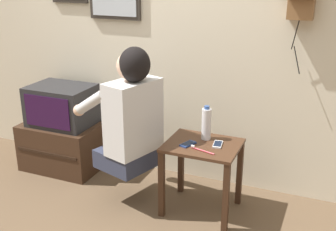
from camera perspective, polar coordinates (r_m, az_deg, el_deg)
name	(u,v)px	position (r m, az deg, el deg)	size (l,w,h in m)	color
wall_back	(167,25)	(3.43, -0.07, 12.10)	(6.80, 0.05, 2.55)	beige
side_table	(202,159)	(3.05, 4.65, -5.86)	(0.52, 0.43, 0.53)	#422819
person	(131,113)	(3.04, -5.09, 0.30)	(0.64, 0.56, 0.92)	#2D3347
tv_stand	(63,146)	(3.88, -14.10, -4.02)	(0.68, 0.45, 0.42)	#382316
television	(62,105)	(3.75, -14.21, 1.35)	(0.53, 0.40, 0.34)	#232326
cell_phone_held	(188,144)	(2.98, 2.72, -3.87)	(0.10, 0.14, 0.01)	navy
cell_phone_spare	(218,144)	(2.99, 6.75, -3.90)	(0.08, 0.13, 0.01)	silver
water_bottle	(206,124)	(3.05, 5.22, -1.10)	(0.07, 0.07, 0.25)	silver
toothbrush	(201,150)	(2.89, 4.49, -4.66)	(0.18, 0.06, 0.02)	#D83F4C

